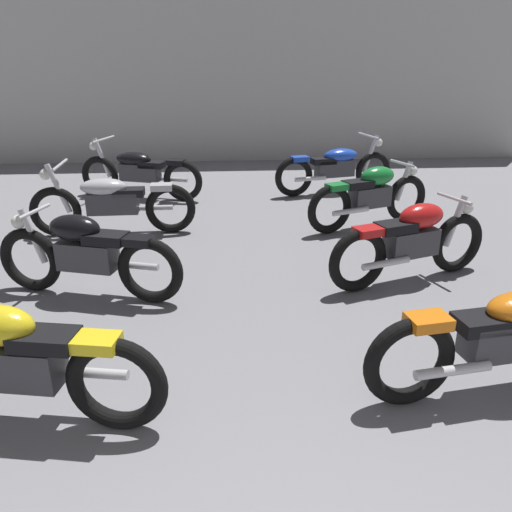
{
  "coord_description": "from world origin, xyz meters",
  "views": [
    {
      "loc": [
        -0.31,
        -0.1,
        2.3
      ],
      "look_at": [
        0.0,
        4.27,
        0.55
      ],
      "focal_mm": 36.06,
      "sensor_mm": 36.0,
      "label": 1
    }
  ],
  "objects": [
    {
      "name": "motorcycle_left_row_4",
      "position": [
        -1.65,
        8.45,
        0.45
      ],
      "size": [
        2.1,
        0.9,
        0.97
      ],
      "color": "black",
      "rests_on": "ground"
    },
    {
      "name": "motorcycle_left_row_1",
      "position": [
        -1.65,
        2.8,
        0.46
      ],
      "size": [
        1.96,
        0.56,
        0.88
      ],
      "color": "black",
      "rests_on": "ground"
    },
    {
      "name": "motorcycle_right_row_4",
      "position": [
        1.67,
        8.54,
        0.45
      ],
      "size": [
        2.13,
        0.82,
        0.97
      ],
      "color": "black",
      "rests_on": "ground"
    },
    {
      "name": "motorcycle_right_row_2",
      "position": [
        1.68,
        4.83,
        0.46
      ],
      "size": [
        1.9,
        0.78,
        0.88
      ],
      "color": "black",
      "rests_on": "ground"
    },
    {
      "name": "motorcycle_right_row_3",
      "position": [
        1.76,
        6.66,
        0.46
      ],
      "size": [
        1.88,
        0.82,
        0.88
      ],
      "color": "black",
      "rests_on": "ground"
    },
    {
      "name": "back_wall",
      "position": [
        0.0,
        11.61,
        1.8
      ],
      "size": [
        13.38,
        0.24,
        3.6
      ],
      "primitive_type": "cube",
      "color": "#BCBAB7",
      "rests_on": "ground"
    },
    {
      "name": "motorcycle_right_row_1",
      "position": [
        1.7,
        2.91,
        0.45
      ],
      "size": [
        2.16,
        0.71,
        0.97
      ],
      "color": "black",
      "rests_on": "ground"
    },
    {
      "name": "motorcycle_left_row_2",
      "position": [
        -1.64,
        4.69,
        0.46
      ],
      "size": [
        1.92,
        0.71,
        0.88
      ],
      "color": "black",
      "rests_on": "ground"
    },
    {
      "name": "motorcycle_left_row_3",
      "position": [
        -1.75,
        6.59,
        0.45
      ],
      "size": [
        2.17,
        0.68,
        0.97
      ],
      "color": "black",
      "rests_on": "ground"
    }
  ]
}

